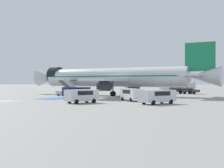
% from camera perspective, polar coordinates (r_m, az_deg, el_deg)
% --- Properties ---
extents(ground_plane, '(600.00, 600.00, 0.00)m').
position_cam_1_polar(ground_plane, '(67.55, 1.02, -2.16)').
color(ground_plane, gray).
extents(apron_leadline_yellow, '(75.85, 15.11, 0.01)m').
position_cam_1_polar(apron_leadline_yellow, '(68.31, 0.20, -2.13)').
color(apron_leadline_yellow, gold).
rests_on(apron_leadline_yellow, ground_plane).
extents(apron_stand_patch_blue, '(5.23, 11.68, 0.01)m').
position_cam_1_polar(apron_stand_patch_blue, '(58.15, -8.58, -2.58)').
color(apron_stand_patch_blue, '#2856A8').
rests_on(apron_stand_patch_blue, ground_plane).
extents(apron_walkway_bar_1, '(0.44, 3.60, 0.01)m').
position_cam_1_polar(apron_walkway_bar_1, '(52.03, -19.24, -2.94)').
color(apron_walkway_bar_1, silver).
rests_on(apron_walkway_bar_1, ground_plane).
extents(apron_walkway_bar_2, '(0.44, 3.60, 0.01)m').
position_cam_1_polar(apron_walkway_bar_2, '(51.01, -18.54, -3.00)').
color(apron_walkway_bar_2, silver).
rests_on(apron_walkway_bar_2, ground_plane).
extents(apron_walkway_bar_3, '(0.44, 3.60, 0.01)m').
position_cam_1_polar(apron_walkway_bar_3, '(50.00, -17.81, -3.07)').
color(apron_walkway_bar_3, silver).
rests_on(apron_walkway_bar_3, ground_plane).
extents(airliner, '(43.80, 32.20, 10.56)m').
position_cam_1_polar(airliner, '(67.99, 0.62, 1.23)').
color(airliner, silver).
rests_on(airliner, ground_plane).
extents(boarding_stairs_forward, '(3.08, 5.50, 4.17)m').
position_cam_1_polar(boarding_stairs_forward, '(69.30, -8.29, -1.27)').
color(boarding_stairs_forward, '#ADB2BA').
rests_on(boarding_stairs_forward, ground_plane).
extents(fuel_tanker, '(10.14, 2.84, 3.24)m').
position_cam_1_polar(fuel_tanker, '(81.19, 12.19, -0.60)').
color(fuel_tanker, '#38383D').
rests_on(fuel_tanker, ground_plane).
extents(service_van_0, '(4.78, 3.48, 1.94)m').
position_cam_1_polar(service_van_0, '(48.79, 3.55, -1.77)').
color(service_van_0, silver).
rests_on(service_van_0, ground_plane).
extents(service_van_1, '(3.20, 5.57, 1.91)m').
position_cam_1_polar(service_van_1, '(42.41, 8.32, -2.11)').
color(service_van_1, silver).
rests_on(service_van_1, ground_plane).
extents(service_van_2, '(5.31, 4.93, 2.00)m').
position_cam_1_polar(service_van_2, '(60.60, -6.50, -1.32)').
color(service_van_2, '#1E234C').
rests_on(service_van_2, ground_plane).
extents(service_van_3, '(2.88, 4.96, 1.92)m').
position_cam_1_polar(service_van_3, '(44.16, -5.56, -2.00)').
color(service_van_3, silver).
rests_on(service_van_3, ground_plane).
extents(ground_crew_0, '(0.46, 0.29, 1.84)m').
position_cam_1_polar(ground_crew_0, '(62.77, -2.78, -1.38)').
color(ground_crew_0, '#2D2D33').
rests_on(ground_crew_0, ground_plane).
extents(ground_crew_1, '(0.36, 0.48, 1.74)m').
position_cam_1_polar(ground_crew_1, '(60.85, 2.52, -1.50)').
color(ground_crew_1, '#2D2D33').
rests_on(ground_crew_1, ground_plane).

